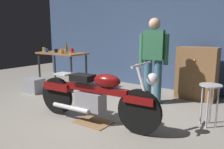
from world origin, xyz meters
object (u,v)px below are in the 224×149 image
at_px(wooden_dresser, 197,73).
at_px(mug_orange_travel, 62,51).
at_px(mug_black_matte, 56,51).
at_px(bottle, 66,49).
at_px(mug_red_diner, 72,50).
at_px(person_standing, 153,57).
at_px(motorcycle, 94,95).
at_px(shop_stool, 210,94).
at_px(storage_bin, 35,85).
at_px(mug_yellow_tall, 44,50).
at_px(mug_white_ceramic, 64,51).
at_px(mug_blue_enamel, 46,50).

distance_m(wooden_dresser, mug_orange_travel, 3.11).
height_order(mug_black_matte, bottle, bottle).
bearing_deg(mug_red_diner, person_standing, -0.58).
xyz_separation_m(motorcycle, mug_orange_travel, (-1.93, 1.14, 0.51)).
bearing_deg(mug_red_diner, shop_stool, -9.27).
bearing_deg(shop_stool, storage_bin, -175.20).
distance_m(motorcycle, storage_bin, 2.41).
bearing_deg(shop_stool, mug_yellow_tall, 175.41).
relative_size(person_standing, mug_yellow_tall, 14.69).
distance_m(mug_white_ceramic, mug_red_diner, 0.23).
bearing_deg(mug_black_matte, mug_orange_travel, -17.74).
relative_size(mug_orange_travel, mug_black_matte, 1.05).
xyz_separation_m(shop_stool, bottle, (-3.58, 0.53, 0.50)).
distance_m(motorcycle, wooden_dresser, 2.47).
height_order(shop_stool, mug_orange_travel, mug_orange_travel).
bearing_deg(wooden_dresser, person_standing, -126.31).
relative_size(wooden_dresser, bottle, 4.56).
height_order(person_standing, mug_white_ceramic, person_standing).
bearing_deg(shop_stool, mug_blue_enamel, 175.96).
height_order(mug_yellow_tall, bottle, bottle).
relative_size(person_standing, mug_black_matte, 14.46).
bearing_deg(bottle, mug_red_diner, 9.11).
relative_size(person_standing, mug_blue_enamel, 15.70).
relative_size(shop_stool, storage_bin, 1.45).
xyz_separation_m(motorcycle, bottle, (-2.09, 1.44, 0.55)).
xyz_separation_m(wooden_dresser, mug_orange_travel, (-2.86, -1.15, 0.41)).
bearing_deg(mug_red_diner, mug_blue_enamel, -157.69).
distance_m(motorcycle, mug_red_diner, 2.47).
height_order(motorcycle, mug_yellow_tall, mug_yellow_tall).
bearing_deg(bottle, storage_bin, -104.78).
distance_m(shop_stool, storage_bin, 3.83).
height_order(mug_red_diner, bottle, bottle).
distance_m(motorcycle, mug_white_ceramic, 2.40).
bearing_deg(bottle, mug_black_matte, -133.40).
bearing_deg(mug_yellow_tall, mug_orange_travel, -7.58).
relative_size(mug_black_matte, mug_blue_enamel, 1.09).
height_order(storage_bin, mug_black_matte, mug_black_matte).
bearing_deg(mug_red_diner, mug_yellow_tall, -165.23).
xyz_separation_m(person_standing, mug_blue_enamel, (-2.88, -0.25, 0.02)).
distance_m(shop_stool, mug_red_diner, 3.48).
bearing_deg(mug_blue_enamel, bottle, 26.59).
bearing_deg(motorcycle, mug_black_matte, 147.24).
distance_m(shop_stool, bottle, 3.65).
height_order(shop_stool, bottle, bottle).
bearing_deg(motorcycle, mug_yellow_tall, 151.55).
bearing_deg(storage_bin, mug_yellow_tall, 122.67).
height_order(mug_white_ceramic, mug_black_matte, mug_white_ceramic).
height_order(person_standing, mug_black_matte, person_standing).
height_order(mug_orange_travel, mug_red_diner, mug_orange_travel).
bearing_deg(bottle, mug_white_ceramic, -61.22).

